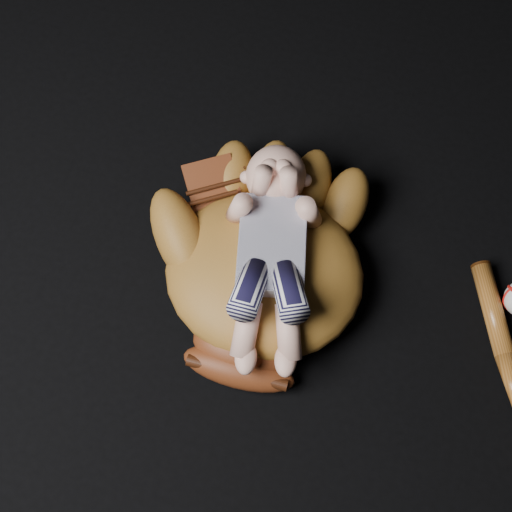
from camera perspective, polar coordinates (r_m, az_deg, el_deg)
name	(u,v)px	position (r m, az deg, el deg)	size (l,w,h in m)	color
baseball_glove	(264,269)	(1.36, 0.61, -0.95)	(0.43, 0.49, 0.15)	brown
newborn_baby	(271,260)	(1.30, 1.11, -0.31)	(0.18, 0.40, 0.16)	#E1A691
baseball_bat	(508,368)	(1.43, 17.87, -7.73)	(0.04, 0.39, 0.04)	#96531D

